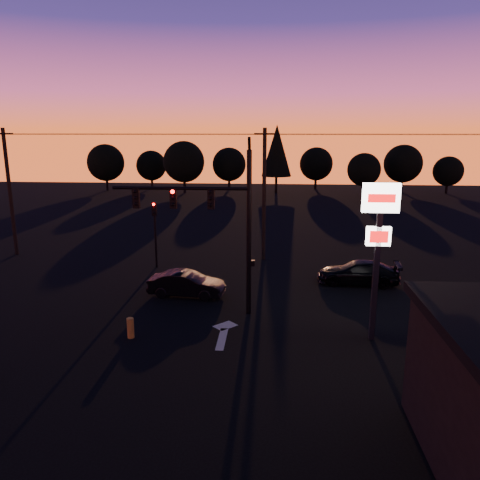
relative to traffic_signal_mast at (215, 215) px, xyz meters
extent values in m
plane|color=black|center=(0.10, -3.99, -4.94)|extent=(120.00, 120.00, 0.00)
cube|color=beige|center=(0.60, -2.99, -4.93)|extent=(0.35, 2.20, 0.01)
cube|color=beige|center=(0.60, -1.59, -4.93)|extent=(1.20, 1.20, 0.01)
cylinder|color=black|center=(1.60, 0.01, -0.94)|extent=(0.24, 0.24, 8.00)
cylinder|color=black|center=(1.60, 0.01, 3.26)|extent=(0.14, 0.52, 0.76)
cylinder|color=black|center=(-1.65, 0.01, 1.26)|extent=(6.50, 0.16, 0.16)
cube|color=black|center=(-0.20, 0.01, 0.76)|extent=(0.32, 0.22, 0.95)
sphere|color=black|center=(-0.20, -0.12, 1.11)|extent=(0.18, 0.18, 0.18)
sphere|color=black|center=(-0.20, -0.12, 0.81)|extent=(0.18, 0.18, 0.18)
sphere|color=black|center=(-0.20, -0.12, 0.51)|extent=(0.18, 0.18, 0.18)
cube|color=black|center=(-2.00, 0.01, 0.76)|extent=(0.32, 0.22, 0.95)
sphere|color=#FF0705|center=(-2.00, -0.12, 1.11)|extent=(0.18, 0.18, 0.18)
sphere|color=black|center=(-2.00, -0.12, 0.81)|extent=(0.18, 0.18, 0.18)
sphere|color=black|center=(-2.00, -0.12, 0.51)|extent=(0.18, 0.18, 0.18)
cube|color=black|center=(-3.80, 0.01, 0.76)|extent=(0.32, 0.22, 0.95)
sphere|color=black|center=(-3.80, -0.12, 1.11)|extent=(0.18, 0.18, 0.18)
sphere|color=black|center=(-3.80, -0.12, 0.81)|extent=(0.18, 0.18, 0.18)
sphere|color=black|center=(-3.80, -0.12, 0.51)|extent=(0.18, 0.18, 0.18)
cube|color=black|center=(1.78, 0.01, -2.34)|extent=(0.22, 0.18, 0.28)
cylinder|color=black|center=(-4.90, 7.51, -3.14)|extent=(0.14, 0.14, 3.60)
cube|color=black|center=(-4.90, 7.51, -1.04)|extent=(0.30, 0.20, 0.90)
sphere|color=#FF0705|center=(-4.90, 7.39, -0.72)|extent=(0.18, 0.18, 0.18)
sphere|color=black|center=(-4.90, 7.39, -1.00)|extent=(0.18, 0.18, 0.18)
sphere|color=black|center=(-4.90, 7.39, -1.28)|extent=(0.18, 0.18, 0.18)
cube|color=black|center=(7.10, -2.49, -1.74)|extent=(0.22, 0.22, 6.40)
cube|color=white|center=(7.10, -2.49, 1.26)|extent=(1.50, 0.25, 1.20)
cube|color=red|center=(7.10, -2.63, 1.26)|extent=(1.10, 0.02, 0.35)
cube|color=white|center=(7.10, -2.49, -0.34)|extent=(1.00, 0.22, 0.80)
cube|color=red|center=(7.10, -2.62, -0.34)|extent=(0.75, 0.02, 0.50)
cylinder|color=black|center=(-15.90, 10.01, -0.44)|extent=(0.26, 0.26, 9.00)
cube|color=black|center=(-15.90, 10.01, 3.66)|extent=(1.40, 0.10, 0.10)
cylinder|color=black|center=(2.10, 10.01, -0.44)|extent=(0.26, 0.26, 9.00)
cube|color=black|center=(2.10, 10.01, 3.66)|extent=(1.40, 0.10, 0.10)
cylinder|color=black|center=(-6.90, 9.41, 3.61)|extent=(18.00, 0.02, 0.02)
cylinder|color=black|center=(-6.90, 10.01, 3.66)|extent=(18.00, 0.02, 0.02)
cylinder|color=black|center=(-6.90, 10.61, 3.61)|extent=(18.00, 0.02, 0.02)
cylinder|color=black|center=(11.10, 9.41, 3.61)|extent=(18.00, 0.02, 0.02)
cylinder|color=black|center=(11.10, 10.01, 3.66)|extent=(18.00, 0.02, 0.02)
cylinder|color=black|center=(11.10, 10.61, 3.61)|extent=(18.00, 0.02, 0.02)
cube|color=black|center=(9.10, -7.47, -3.54)|extent=(2.20, 0.05, 1.60)
cylinder|color=#C28226|center=(-3.41, -3.13, -4.48)|extent=(0.30, 0.30, 0.91)
cylinder|color=black|center=(-21.90, 46.01, -4.12)|extent=(0.36, 0.36, 1.62)
sphere|color=black|center=(-21.90, 46.01, -0.87)|extent=(5.36, 5.36, 5.36)
cylinder|color=black|center=(-15.90, 49.01, -4.25)|extent=(0.36, 0.36, 1.38)
sphere|color=black|center=(-15.90, 49.01, -1.50)|extent=(4.54, 4.54, 4.54)
cylinder|color=black|center=(-9.90, 44.01, -4.06)|extent=(0.36, 0.36, 1.75)
sphere|color=black|center=(-9.90, 44.01, -0.56)|extent=(5.77, 5.78, 5.78)
cylinder|color=black|center=(-3.90, 48.01, -4.19)|extent=(0.36, 0.36, 1.50)
sphere|color=black|center=(-3.90, 48.01, -1.19)|extent=(4.95, 4.95, 4.95)
cylinder|color=black|center=(3.10, 45.01, -3.75)|extent=(0.36, 0.36, 2.38)
cone|color=black|center=(3.10, 45.01, 1.00)|extent=(4.18, 4.18, 7.12)
cylinder|color=black|center=(9.10, 50.01, -4.19)|extent=(0.36, 0.36, 1.50)
sphere|color=black|center=(9.10, 50.01, -1.19)|extent=(4.95, 4.95, 4.95)
cylinder|color=black|center=(15.10, 44.01, -4.25)|extent=(0.36, 0.36, 1.38)
sphere|color=black|center=(15.10, 44.01, -1.50)|extent=(4.54, 4.54, 4.54)
cylinder|color=black|center=(21.10, 47.01, -4.12)|extent=(0.36, 0.36, 1.62)
sphere|color=black|center=(21.10, 47.01, -0.87)|extent=(5.36, 5.36, 5.36)
cylinder|color=black|center=(27.10, 46.01, -4.31)|extent=(0.36, 0.36, 1.25)
sphere|color=black|center=(27.10, 46.01, -1.81)|extent=(4.12, 4.12, 4.12)
imported|color=black|center=(-1.92, 2.27, -4.26)|extent=(4.25, 1.86, 1.36)
imported|color=black|center=(7.80, 5.02, -4.25)|extent=(4.93, 2.42, 1.38)
camera|label=1|loc=(2.73, -21.70, 4.01)|focal=35.00mm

